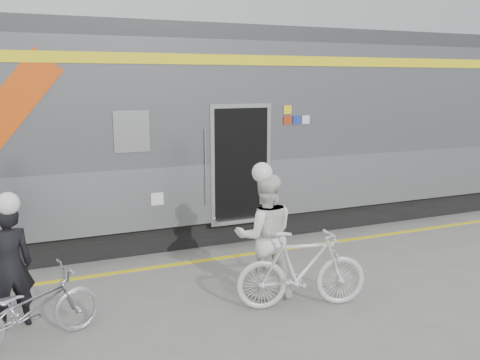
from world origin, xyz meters
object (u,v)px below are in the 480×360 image
bicycle_left (29,309)px  man (9,267)px  bicycle_right (302,269)px  woman (265,236)px

bicycle_left → man: bearing=5.1°
bicycle_left → bicycle_right: bearing=-110.8°
man → bicycle_right: (3.67, -0.91, -0.26)m
man → bicycle_right: size_ratio=0.89×
bicycle_left → woman: (3.17, 0.19, 0.46)m
bicycle_left → woman: bearing=-101.5°
bicycle_left → bicycle_right: (3.47, -0.36, 0.10)m
bicycle_left → bicycle_right: size_ratio=0.93×
bicycle_right → man: bearing=90.1°
man → bicycle_right: bearing=151.2°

